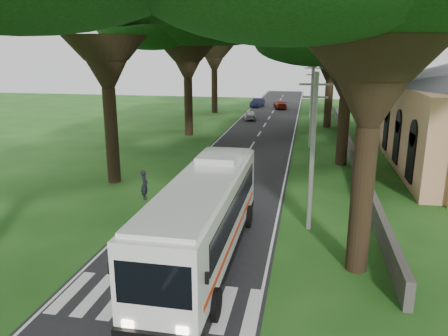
% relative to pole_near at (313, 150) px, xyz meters
% --- Properties ---
extents(ground, '(140.00, 140.00, 0.00)m').
position_rel_pole_near_xyz_m(ground, '(-5.50, -6.00, -4.18)').
color(ground, '#1A4714').
rests_on(ground, ground).
extents(road, '(8.00, 120.00, 0.04)m').
position_rel_pole_near_xyz_m(road, '(-5.50, 19.00, -4.17)').
color(road, black).
rests_on(road, ground).
extents(crosswalk, '(8.00, 3.00, 0.01)m').
position_rel_pole_near_xyz_m(crosswalk, '(-5.50, -8.00, -4.18)').
color(crosswalk, silver).
rests_on(crosswalk, ground).
extents(property_wall, '(0.35, 50.00, 1.20)m').
position_rel_pole_near_xyz_m(property_wall, '(3.50, 18.00, -3.58)').
color(property_wall, '#383533').
rests_on(property_wall, ground).
extents(pole_near, '(1.60, 0.24, 8.00)m').
position_rel_pole_near_xyz_m(pole_near, '(0.00, 0.00, 0.00)').
color(pole_near, gray).
rests_on(pole_near, ground).
extents(pole_mid, '(1.60, 0.24, 8.00)m').
position_rel_pole_near_xyz_m(pole_mid, '(0.00, 20.00, 0.00)').
color(pole_mid, gray).
rests_on(pole_mid, ground).
extents(pole_far, '(1.60, 0.24, 8.00)m').
position_rel_pole_near_xyz_m(pole_far, '(0.00, 40.00, 0.00)').
color(pole_far, gray).
rests_on(pole_far, ground).
extents(tree_l_midb, '(15.63, 15.63, 15.74)m').
position_rel_pole_near_xyz_m(tree_l_midb, '(-13.00, 24.00, 8.14)').
color(tree_l_midb, black).
rests_on(tree_l_midb, ground).
extents(tree_l_far, '(12.91, 12.91, 15.44)m').
position_rel_pole_near_xyz_m(tree_l_far, '(-14.00, 42.00, 8.30)').
color(tree_l_far, black).
rests_on(tree_l_far, ground).
extents(tree_r_mida, '(12.74, 12.74, 13.54)m').
position_rel_pole_near_xyz_m(tree_r_mida, '(2.50, 14.00, 6.49)').
color(tree_r_mida, black).
rests_on(tree_r_mida, ground).
extents(tree_r_midb, '(15.86, 15.86, 14.27)m').
position_rel_pole_near_xyz_m(tree_r_midb, '(2.00, 32.00, 6.66)').
color(tree_r_midb, black).
rests_on(tree_r_midb, ground).
extents(tree_r_far, '(13.74, 13.74, 15.12)m').
position_rel_pole_near_xyz_m(tree_r_far, '(3.00, 50.00, 7.87)').
color(tree_r_far, black).
rests_on(tree_r_far, ground).
extents(coach_bus, '(3.05, 12.83, 3.78)m').
position_rel_pole_near_xyz_m(coach_bus, '(-4.48, -4.35, -2.14)').
color(coach_bus, white).
rests_on(coach_bus, ground).
extents(distant_car_a, '(2.05, 3.80, 1.23)m').
position_rel_pole_near_xyz_m(distant_car_a, '(-7.85, 35.85, -3.54)').
color(distant_car_a, '#BBBBC0').
rests_on(distant_car_a, road).
extents(distant_car_b, '(2.12, 4.30, 1.36)m').
position_rel_pole_near_xyz_m(distant_car_b, '(-8.50, 49.73, -3.47)').
color(distant_car_b, '#20264C').
rests_on(distant_car_b, road).
extents(distant_car_c, '(2.56, 4.63, 1.27)m').
position_rel_pole_near_xyz_m(distant_car_c, '(-4.70, 48.26, -3.51)').
color(distant_car_c, maroon).
rests_on(distant_car_c, road).
extents(pedestrian, '(0.61, 0.77, 1.84)m').
position_rel_pole_near_xyz_m(pedestrian, '(-10.03, 2.85, -3.26)').
color(pedestrian, black).
rests_on(pedestrian, ground).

